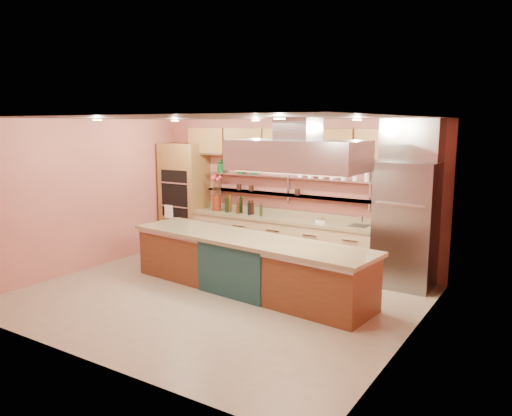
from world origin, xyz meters
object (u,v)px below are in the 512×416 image
Objects in this scene: kitchen_scale at (321,220)px; refrigerator at (406,225)px; copper_kettle at (239,170)px; flower_vase at (217,203)px; green_canister at (254,170)px; island at (247,264)px.

refrigerator is at bearing -11.53° from kitchen_scale.
copper_kettle reaches higher than kitchen_scale.
refrigerator is at bearing -0.15° from flower_vase.
green_canister is (-3.13, 0.23, 0.75)m from refrigerator.
refrigerator is 0.49× the size of island.
island is at bearing -60.48° from green_canister.
kitchen_scale reaches higher than island.
island is 2.49m from green_canister.
flower_vase is at bearing 144.30° from island.
kitchen_scale is at bearing 76.03° from island.
refrigerator is 12.77× the size of green_canister.
refrigerator is 13.09× the size of copper_kettle.
refrigerator is 3.23m from green_canister.
flower_vase is 0.84m from copper_kettle.
island is at bearing -52.64° from copper_kettle.
island is 2.65m from copper_kettle.
kitchen_scale is at bearing -6.40° from copper_kettle.
refrigerator is at bearing -3.77° from copper_kettle.
kitchen_scale is 2.13m from copper_kettle.
copper_kettle is (-3.49, 0.23, 0.73)m from refrigerator.
island is 2.50m from flower_vase.
flower_vase is at bearing 179.85° from refrigerator.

